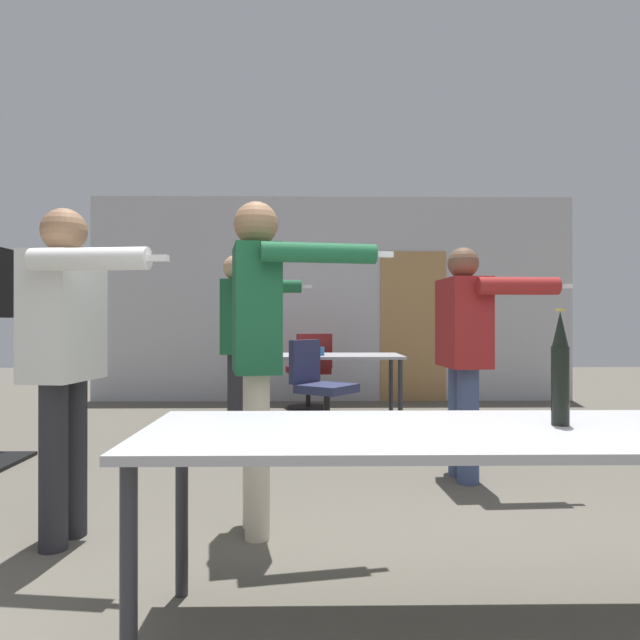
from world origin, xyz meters
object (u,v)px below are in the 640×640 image
(person_near_casual, at_px, (238,331))
(office_chair_side_rolled, at_px, (320,391))
(beer_bottle, at_px, (560,370))
(person_center_tall, at_px, (465,342))
(office_chair_far_left, at_px, (310,374))
(person_left_plaid, at_px, (67,341))
(person_far_watching, at_px, (259,331))
(drink_cup, at_px, (321,351))

(person_near_casual, height_order, office_chair_side_rolled, person_near_casual)
(person_near_casual, bearing_deg, beer_bottle, 21.58)
(person_center_tall, relative_size, office_chair_far_left, 1.70)
(person_center_tall, height_order, person_left_plaid, person_left_plaid)
(person_far_watching, relative_size, beer_bottle, 4.15)
(person_center_tall, relative_size, person_left_plaid, 0.97)
(person_left_plaid, xyz_separation_m, drink_cup, (1.31, 3.30, -0.22))
(person_center_tall, xyz_separation_m, person_left_plaid, (-2.27, -1.09, 0.04))
(person_far_watching, bearing_deg, person_center_tall, 115.62)
(beer_bottle, bearing_deg, person_center_tall, 84.54)
(office_chair_side_rolled, distance_m, drink_cup, 0.74)
(person_near_casual, bearing_deg, person_center_tall, 52.33)
(office_chair_far_left, relative_size, office_chair_side_rolled, 1.03)
(office_chair_far_left, xyz_separation_m, office_chair_side_rolled, (0.10, -1.57, -0.02))
(person_near_casual, bearing_deg, drink_cup, 141.00)
(person_center_tall, height_order, beer_bottle, person_center_tall)
(office_chair_far_left, bearing_deg, person_near_casual, -124.60)
(beer_bottle, xyz_separation_m, drink_cup, (-0.78, 4.13, -0.15))
(office_chair_side_rolled, bearing_deg, beer_bottle, 48.98)
(person_far_watching, bearing_deg, person_left_plaid, -93.11)
(office_chair_far_left, distance_m, beer_bottle, 5.15)
(person_left_plaid, relative_size, person_far_watching, 0.96)
(person_left_plaid, distance_m, beer_bottle, 2.24)
(person_center_tall, xyz_separation_m, person_far_watching, (-1.33, -0.97, 0.09))
(person_far_watching, distance_m, office_chair_far_left, 4.15)
(person_left_plaid, bearing_deg, beer_bottle, 75.38)
(person_far_watching, bearing_deg, person_near_casual, 179.94)
(person_near_casual, xyz_separation_m, person_left_plaid, (-0.56, -2.17, -0.01))
(person_center_tall, xyz_separation_m, drink_cup, (-0.96, 2.21, -0.18))
(person_left_plaid, xyz_separation_m, beer_bottle, (2.09, -0.83, -0.08))
(person_left_plaid, bearing_deg, person_near_casual, 172.54)
(person_near_casual, distance_m, person_left_plaid, 2.24)
(person_center_tall, relative_size, drink_cup, 17.22)
(person_left_plaid, height_order, office_chair_far_left, person_left_plaid)
(office_chair_side_rolled, height_order, beer_bottle, beer_bottle)
(person_far_watching, relative_size, office_chair_side_rolled, 1.88)
(person_center_tall, bearing_deg, office_chair_side_rolled, -150.92)
(person_near_casual, xyz_separation_m, person_center_tall, (1.71, -1.08, -0.05))
(person_center_tall, bearing_deg, person_left_plaid, -67.32)
(person_left_plaid, height_order, beer_bottle, person_left_plaid)
(person_left_plaid, distance_m, drink_cup, 3.56)
(office_chair_far_left, bearing_deg, office_chair_side_rolled, -103.78)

